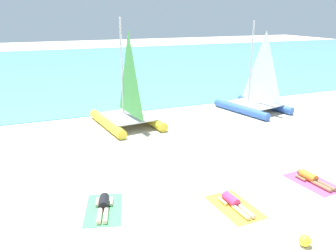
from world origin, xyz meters
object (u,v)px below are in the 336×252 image
(sailboat_yellow, at_px, (127,110))
(sailboat_blue, at_px, (255,98))
(towel_center_right, at_px, (235,207))
(sunbather_center_right, at_px, (234,202))
(towel_center_left, at_px, (104,209))
(towel_rightmost, at_px, (313,182))
(beach_ball, at_px, (305,240))
(sunbather_rightmost, at_px, (311,178))
(sunbather_center_left, at_px, (104,205))

(sailboat_yellow, distance_m, sailboat_blue, 7.99)
(towel_center_right, bearing_deg, sunbather_center_right, 93.02)
(sailboat_yellow, relative_size, towel_center_left, 2.93)
(towel_center_right, distance_m, towel_rightmost, 3.50)
(sailboat_yellow, xyz_separation_m, sailboat_blue, (7.99, -0.15, -0.03))
(sailboat_yellow, relative_size, beach_ball, 17.43)
(towel_center_left, xyz_separation_m, beach_ball, (4.46, -3.71, 0.15))
(towel_center_right, bearing_deg, towel_center_left, 160.11)
(towel_center_left, relative_size, sunbather_rightmost, 1.21)
(sunbather_center_left, height_order, towel_center_right, sunbather_center_left)
(sunbather_center_left, height_order, sunbather_center_right, same)
(towel_rightmost, bearing_deg, towel_center_right, -173.91)
(towel_center_left, bearing_deg, sunbather_center_left, 73.91)
(sailboat_yellow, xyz_separation_m, sunbather_rightmost, (4.26, -8.86, -0.70))
(sunbather_center_left, bearing_deg, towel_center_right, -4.74)
(sunbather_center_left, distance_m, beach_ball, 5.83)
(towel_center_left, distance_m, towel_center_right, 4.06)
(towel_rightmost, height_order, beach_ball, beach_ball)
(towel_center_left, distance_m, sunbather_rightmost, 7.36)
(towel_center_left, xyz_separation_m, towel_rightmost, (7.31, -1.01, 0.00))
(towel_center_right, xyz_separation_m, beach_ball, (0.64, -2.32, 0.15))
(sunbather_center_left, xyz_separation_m, beach_ball, (4.44, -3.77, 0.03))
(sailboat_blue, bearing_deg, sailboat_yellow, 165.53)
(towel_center_left, distance_m, beach_ball, 5.80)
(sailboat_blue, height_order, towel_center_right, sailboat_blue)
(sailboat_blue, xyz_separation_m, towel_center_right, (-7.20, -9.16, -0.79))
(towel_center_right, relative_size, sunbather_rightmost, 1.21)
(sunbather_center_right, xyz_separation_m, beach_ball, (0.64, -2.39, 0.03))
(sailboat_blue, xyz_separation_m, towel_rightmost, (-3.72, -8.78, -0.79))
(sunbather_center_left, xyz_separation_m, sunbather_center_right, (3.80, -1.38, 0.00))
(towel_center_right, bearing_deg, sailboat_yellow, 94.82)
(sailboat_yellow, bearing_deg, sunbather_rightmost, -71.42)
(sailboat_blue, relative_size, towel_center_left, 2.82)
(towel_center_left, xyz_separation_m, sunbather_center_left, (0.02, 0.06, 0.13))
(towel_rightmost, xyz_separation_m, beach_ball, (-2.84, -2.70, 0.15))
(towel_center_right, relative_size, beach_ball, 5.94)
(towel_rightmost, height_order, sunbather_rightmost, sunbather_rightmost)
(sunbather_center_right, height_order, beach_ball, beach_ball)
(sailboat_yellow, relative_size, towel_rightmost, 2.93)
(sunbather_rightmost, distance_m, beach_ball, 3.96)
(sailboat_blue, distance_m, towel_center_right, 11.68)
(sailboat_yellow, height_order, sunbather_rightmost, sailboat_yellow)
(sunbather_center_right, height_order, sunbather_rightmost, same)
(sunbather_rightmost, bearing_deg, sailboat_yellow, 110.18)
(beach_ball, bearing_deg, towel_rightmost, 43.48)
(sunbather_rightmost, bearing_deg, sunbather_center_left, 166.61)
(towel_center_right, bearing_deg, sunbather_rightmost, 7.18)
(sailboat_yellow, xyz_separation_m, towel_center_left, (-3.04, -7.92, -0.82))
(sailboat_yellow, height_order, sailboat_blue, sailboat_yellow)
(sunbather_rightmost, bearing_deg, beach_ball, -141.26)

